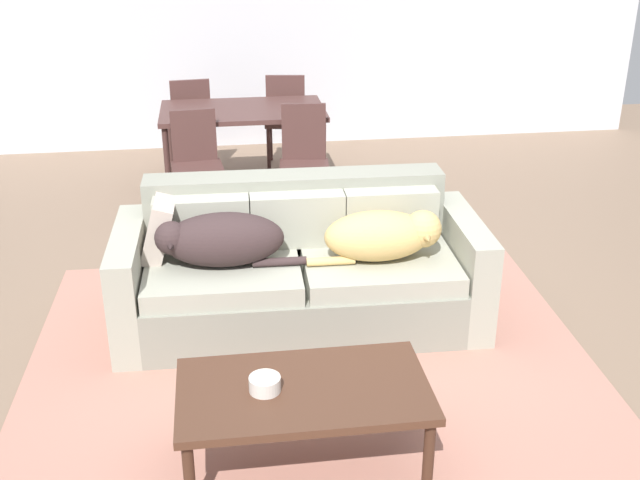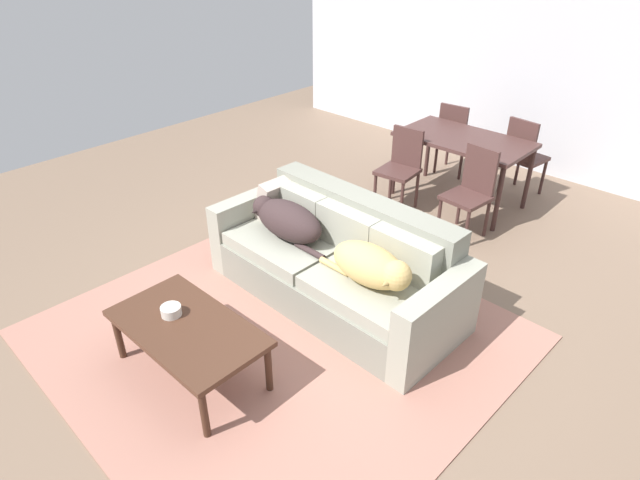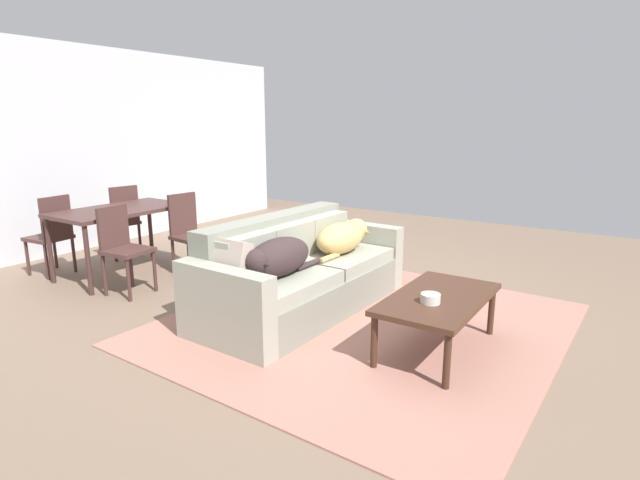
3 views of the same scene
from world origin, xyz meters
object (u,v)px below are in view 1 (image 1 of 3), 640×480
(dog_on_left_cushion, at_px, (219,240))
(coffee_table, at_px, (304,396))
(bowl_on_coffee_table, at_px, (265,384))
(dining_chair_near_left, at_px, (197,161))
(dining_chair_far_left, at_px, (191,121))
(throw_pillow_by_left_arm, at_px, (159,228))
(dining_table, at_px, (243,117))
(dining_chair_near_right, at_px, (304,157))
(dining_chair_far_right, at_px, (286,116))
(couch, at_px, (299,270))
(dog_on_right_cushion, at_px, (384,235))

(dog_on_left_cushion, relative_size, coffee_table, 0.77)
(dog_on_left_cushion, height_order, bowl_on_coffee_table, dog_on_left_cushion)
(dining_chair_near_left, height_order, dining_chair_far_left, dining_chair_far_left)
(throw_pillow_by_left_arm, bearing_deg, dining_chair_far_left, 86.93)
(coffee_table, distance_m, dining_table, 3.74)
(coffee_table, bearing_deg, dining_chair_near_left, 98.76)
(bowl_on_coffee_table, relative_size, dining_chair_far_left, 0.16)
(dining_chair_near_right, relative_size, dining_chair_far_right, 0.98)
(bowl_on_coffee_table, distance_m, dining_chair_far_right, 4.38)
(dining_chair_near_left, bearing_deg, dining_chair_far_right, 48.83)
(couch, bearing_deg, dining_chair_near_left, 111.18)
(bowl_on_coffee_table, bearing_deg, dining_chair_far_right, 83.04)
(dining_chair_near_left, bearing_deg, couch, -76.22)
(dog_on_left_cushion, relative_size, dining_table, 0.62)
(dining_chair_near_right, bearing_deg, dining_chair_far_right, 97.11)
(couch, relative_size, dining_table, 1.59)
(coffee_table, bearing_deg, bowl_on_coffee_table, -179.34)
(throw_pillow_by_left_arm, height_order, dining_chair_near_left, dining_chair_near_left)
(dog_on_left_cushion, relative_size, throw_pillow_by_left_arm, 2.36)
(throw_pillow_by_left_arm, relative_size, bowl_on_coffee_table, 2.59)
(throw_pillow_by_left_arm, bearing_deg, dining_table, 74.64)
(dining_chair_near_left, distance_m, dining_chair_far_right, 1.47)
(dining_table, height_order, dining_chair_far_left, dining_chair_far_left)
(dining_chair_far_left, bearing_deg, dog_on_right_cushion, 104.49)
(dining_chair_far_left, height_order, dining_chair_far_right, dining_chair_far_right)
(dining_table, bearing_deg, throw_pillow_by_left_arm, -105.36)
(dining_chair_far_left, bearing_deg, bowl_on_coffee_table, 88.78)
(bowl_on_coffee_table, distance_m, dining_chair_near_left, 3.17)
(dining_chair_near_right, bearing_deg, couch, -92.01)
(dining_chair_near_right, bearing_deg, bowl_on_coffee_table, -94.16)
(dining_chair_far_left, bearing_deg, dog_on_left_cushion, 87.73)
(couch, xyz_separation_m, dining_chair_far_left, (-0.69, 2.95, 0.16))
(bowl_on_coffee_table, bearing_deg, dog_on_right_cushion, 56.78)
(dog_on_right_cushion, distance_m, dining_chair_near_left, 2.23)
(couch, xyz_separation_m, dining_table, (-0.22, 2.32, 0.36))
(dining_chair_near_right, height_order, dining_chair_far_right, dining_chair_far_right)
(throw_pillow_by_left_arm, height_order, dining_chair_near_right, dining_chair_near_right)
(throw_pillow_by_left_arm, relative_size, dining_chair_near_right, 0.40)
(dining_chair_far_left, bearing_deg, couch, 97.02)
(dog_on_left_cushion, xyz_separation_m, dog_on_right_cushion, (0.97, -0.05, -0.01))
(dining_table, relative_size, dining_chair_near_right, 1.54)
(dining_chair_near_right, xyz_separation_m, dining_chair_far_right, (-0.03, 1.21, 0.01))
(coffee_table, relative_size, dining_chair_near_left, 1.27)
(couch, distance_m, throw_pillow_by_left_arm, 0.89)
(bowl_on_coffee_table, relative_size, dining_chair_near_left, 0.16)
(dog_on_right_cushion, xyz_separation_m, dining_chair_far_left, (-1.17, 3.13, -0.12))
(bowl_on_coffee_table, xyz_separation_m, dining_chair_near_right, (0.56, 3.14, 0.02))
(coffee_table, xyz_separation_m, dining_chair_far_right, (0.36, 4.35, 0.12))
(throw_pillow_by_left_arm, xyz_separation_m, dining_chair_near_right, (1.08, 1.65, -0.13))
(coffee_table, height_order, bowl_on_coffee_table, bowl_on_coffee_table)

